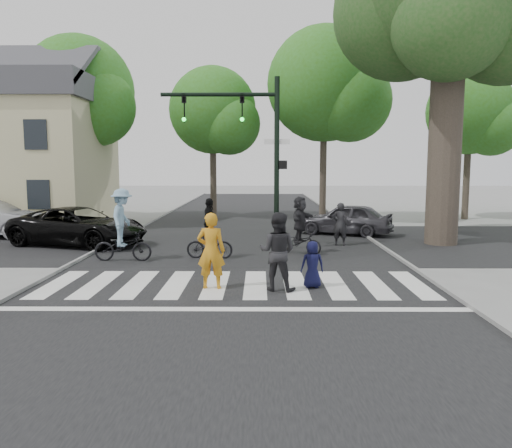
{
  "coord_description": "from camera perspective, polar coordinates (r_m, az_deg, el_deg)",
  "views": [
    {
      "loc": [
        0.6,
        -11.31,
        3.01
      ],
      "look_at": [
        0.5,
        3.0,
        1.3
      ],
      "focal_mm": 35.0,
      "sensor_mm": 36.0,
      "label": 1
    }
  ],
  "objects": [
    {
      "name": "bg_tree_1",
      "position": [
        28.59,
        -19.16,
        13.77
      ],
      "size": [
        6.09,
        5.8,
        9.8
      ],
      "color": "brown",
      "rests_on": "ground"
    },
    {
      "name": "pedestrian_adult",
      "position": [
        11.93,
        2.46,
        -3.16
      ],
      "size": [
        1.08,
        0.95,
        1.89
      ],
      "primitive_type": "imported",
      "rotation": [
        0.0,
        0.0,
        2.85
      ],
      "color": "black",
      "rests_on": "ground"
    },
    {
      "name": "curb_right",
      "position": [
        17.16,
        15.45,
        -3.37
      ],
      "size": [
        0.1,
        70.0,
        0.1
      ],
      "primitive_type": "cube",
      "color": "gray",
      "rests_on": "ground"
    },
    {
      "name": "pedestrian_woman",
      "position": [
        12.12,
        -5.15,
        -3.07
      ],
      "size": [
        0.7,
        0.47,
        1.87
      ],
      "primitive_type": "imported",
      "rotation": [
        0.0,
        0.0,
        3.11
      ],
      "color": "orange",
      "rests_on": "ground"
    },
    {
      "name": "bg_tree_2",
      "position": [
        28.16,
        -4.5,
        12.44
      ],
      "size": [
        5.04,
        4.8,
        8.4
      ],
      "color": "brown",
      "rests_on": "ground"
    },
    {
      "name": "pedestrian_child",
      "position": [
        12.29,
        6.46,
        -4.62
      ],
      "size": [
        0.6,
        0.41,
        1.16
      ],
      "primitive_type": "imported",
      "rotation": [
        0.0,
        0.0,
        3.22
      ],
      "color": "black",
      "rests_on": "ground"
    },
    {
      "name": "road_stem",
      "position": [
        16.6,
        -1.68,
        -3.62
      ],
      "size": [
        10.0,
        70.0,
        0.01
      ],
      "primitive_type": "cube",
      "color": "black",
      "rests_on": "ground"
    },
    {
      "name": "curb_left",
      "position": [
        17.51,
        -18.46,
        -3.27
      ],
      "size": [
        0.1,
        70.0,
        0.1
      ],
      "primitive_type": "cube",
      "color": "gray",
      "rests_on": "ground"
    },
    {
      "name": "car_grey",
      "position": [
        21.81,
        10.17,
        0.57
      ],
      "size": [
        4.29,
        3.02,
        1.36
      ],
      "primitive_type": "imported",
      "rotation": [
        0.0,
        0.0,
        -1.97
      ],
      "color": "#39383D",
      "rests_on": "ground"
    },
    {
      "name": "crosswalk",
      "position": [
        12.36,
        -2.41,
        -7.25
      ],
      "size": [
        10.0,
        3.85,
        0.01
      ],
      "color": "silver",
      "rests_on": "ground"
    },
    {
      "name": "cyclist_left",
      "position": [
        16.07,
        -15.02,
        -0.65
      ],
      "size": [
        1.81,
        1.18,
        2.28
      ],
      "color": "black",
      "rests_on": "ground"
    },
    {
      "name": "cyclist_right",
      "position": [
        16.86,
        5.03,
        -0.5
      ],
      "size": [
        1.62,
        1.49,
        1.95
      ],
      "color": "black",
      "rests_on": "ground"
    },
    {
      "name": "bg_tree_3",
      "position": [
        27.12,
        8.55,
        15.08
      ],
      "size": [
        6.3,
        6.0,
        10.2
      ],
      "color": "brown",
      "rests_on": "ground"
    },
    {
      "name": "ground",
      "position": [
        11.72,
        -2.57,
        -8.08
      ],
      "size": [
        120.0,
        120.0,
        0.0
      ],
      "primitive_type": "plane",
      "color": "gray",
      "rests_on": "ground"
    },
    {
      "name": "bystander_dark",
      "position": [
        18.79,
        9.59,
        -0.02
      ],
      "size": [
        0.66,
        0.51,
        1.61
      ],
      "primitive_type": "imported",
      "rotation": [
        0.0,
        0.0,
        2.91
      ],
      "color": "black",
      "rests_on": "ground"
    },
    {
      "name": "road_cross",
      "position": [
        19.55,
        -1.36,
        -2.03
      ],
      "size": [
        70.0,
        10.0,
        0.01
      ],
      "primitive_type": "cube",
      "color": "black",
      "rests_on": "ground"
    },
    {
      "name": "house",
      "position": [
        28.04,
        -25.39,
        7.78
      ],
      "size": [
        8.4,
        8.1,
        8.82
      ],
      "color": "tan",
      "rests_on": "ground"
    },
    {
      "name": "cyclist_mid",
      "position": [
        16.03,
        -5.35,
        -1.14
      ],
      "size": [
        1.52,
        0.93,
        1.95
      ],
      "color": "black",
      "rests_on": "ground"
    },
    {
      "name": "traffic_signal",
      "position": [
        17.53,
        -0.41,
        9.73
      ],
      "size": [
        4.45,
        0.29,
        6.0
      ],
      "color": "black",
      "rests_on": "ground"
    },
    {
      "name": "bg_tree_4",
      "position": [
        29.91,
        23.77,
        11.28
      ],
      "size": [
        4.83,
        4.6,
        8.15
      ],
      "color": "brown",
      "rests_on": "ground"
    },
    {
      "name": "car_suv",
      "position": [
        19.77,
        -19.6,
        -0.24
      ],
      "size": [
        5.64,
        3.82,
        1.43
      ],
      "primitive_type": "imported",
      "rotation": [
        0.0,
        0.0,
        1.27
      ],
      "color": "black",
      "rests_on": "ground"
    }
  ]
}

